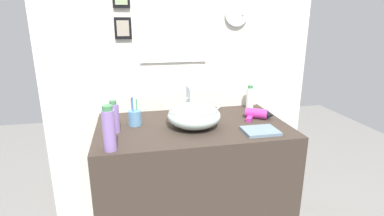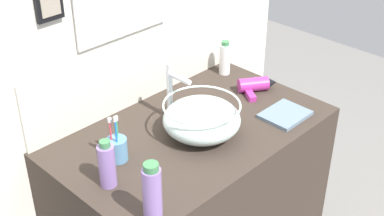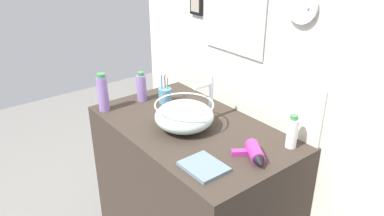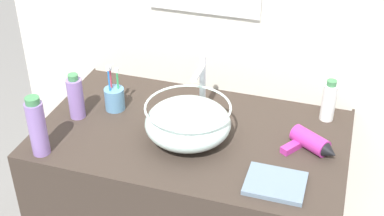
{
  "view_description": "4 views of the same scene",
  "coord_description": "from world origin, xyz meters",
  "views": [
    {
      "loc": [
        -0.34,
        -1.62,
        1.5
      ],
      "look_at": [
        -0.0,
        0.0,
        1.01
      ],
      "focal_mm": 28.0,
      "sensor_mm": 36.0,
      "label": 1
    },
    {
      "loc": [
        -1.26,
        -1.23,
        2.07
      ],
      "look_at": [
        -0.0,
        0.0,
        1.01
      ],
      "focal_mm": 50.0,
      "sensor_mm": 36.0,
      "label": 2
    },
    {
      "loc": [
        1.35,
        -1.06,
        1.81
      ],
      "look_at": [
        -0.0,
        0.0,
        1.01
      ],
      "focal_mm": 35.0,
      "sensor_mm": 36.0,
      "label": 3
    },
    {
      "loc": [
        0.48,
        -1.5,
        2.01
      ],
      "look_at": [
        -0.0,
        0.0,
        1.01
      ],
      "focal_mm": 50.0,
      "sensor_mm": 36.0,
      "label": 4
    }
  ],
  "objects": [
    {
      "name": "lotion_bottle",
      "position": [
        -0.45,
        -0.27,
        1.01
      ],
      "size": [
        0.06,
        0.06,
        0.22
      ],
      "color": "#8C6BB2",
      "rests_on": "vanity_counter"
    },
    {
      "name": "toothbrush_cup",
      "position": [
        -0.33,
        0.06,
        0.95
      ],
      "size": [
        0.08,
        0.08,
        0.19
      ],
      "color": "#598CB2",
      "rests_on": "vanity_counter"
    },
    {
      "name": "hair_drier",
      "position": [
        0.42,
        0.02,
        0.94
      ],
      "size": [
        0.2,
        0.14,
        0.06
      ],
      "color": "#B22D8C",
      "rests_on": "vanity_counter"
    },
    {
      "name": "soap_dispenser",
      "position": [
        -0.44,
        -0.03,
        0.99
      ],
      "size": [
        0.06,
        0.06,
        0.18
      ],
      "color": "#8C6BB2",
      "rests_on": "vanity_counter"
    },
    {
      "name": "shampoo_bottle",
      "position": [
        0.45,
        0.23,
        0.98
      ],
      "size": [
        0.05,
        0.05,
        0.16
      ],
      "color": "white",
      "rests_on": "vanity_counter"
    },
    {
      "name": "back_panel",
      "position": [
        -0.0,
        0.36,
        1.17
      ],
      "size": [
        1.8,
        0.1,
        2.33
      ],
      "color": "silver",
      "rests_on": "ground"
    },
    {
      "name": "hand_towel",
      "position": [
        0.34,
        -0.2,
        0.92
      ],
      "size": [
        0.19,
        0.15,
        0.02
      ],
      "primitive_type": "cube",
      "color": "slate",
      "rests_on": "vanity_counter"
    },
    {
      "name": "glass_bowl_sink",
      "position": [
        -0.0,
        -0.05,
        0.98
      ],
      "size": [
        0.3,
        0.3,
        0.14
      ],
      "color": "silver",
      "rests_on": "vanity_counter"
    },
    {
      "name": "faucet",
      "position": [
        -0.0,
        0.11,
        1.05
      ],
      "size": [
        0.02,
        0.12,
        0.24
      ],
      "color": "silver",
      "rests_on": "vanity_counter"
    },
    {
      "name": "vanity_counter",
      "position": [
        0.0,
        0.0,
        0.45
      ],
      "size": [
        1.1,
        0.66,
        0.91
      ],
      "primitive_type": "cube",
      "color": "#382D26",
      "rests_on": "ground"
    }
  ]
}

